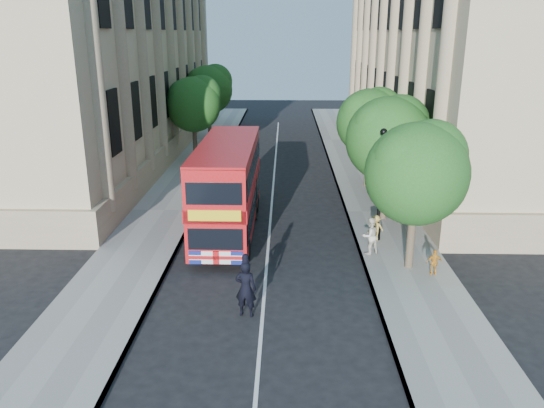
# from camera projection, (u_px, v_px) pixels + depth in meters

# --- Properties ---
(ground) EXTENTS (120.00, 120.00, 0.00)m
(ground) POSITION_uv_depth(u_px,v_px,m) (264.00, 303.00, 18.92)
(ground) COLOR black
(ground) RESTS_ON ground
(pavement_right) EXTENTS (3.50, 80.00, 0.12)m
(pavement_right) POSITION_uv_depth(u_px,v_px,m) (378.00, 213.00, 28.27)
(pavement_right) COLOR gray
(pavement_right) RESTS_ON ground
(pavement_left) EXTENTS (3.50, 80.00, 0.12)m
(pavement_left) POSITION_uv_depth(u_px,v_px,m) (164.00, 211.00, 28.55)
(pavement_left) COLOR gray
(pavement_left) RESTS_ON ground
(building_right) EXTENTS (12.00, 38.00, 18.00)m
(building_right) POSITION_uv_depth(u_px,v_px,m) (465.00, 36.00, 38.64)
(building_right) COLOR tan
(building_right) RESTS_ON ground
(building_left) EXTENTS (12.00, 38.00, 18.00)m
(building_left) POSITION_uv_depth(u_px,v_px,m) (90.00, 36.00, 39.30)
(building_left) COLOR tan
(building_left) RESTS_ON ground
(tree_right_near) EXTENTS (4.00, 4.00, 6.08)m
(tree_right_near) POSITION_uv_depth(u_px,v_px,m) (418.00, 168.00, 20.36)
(tree_right_near) COLOR #473828
(tree_right_near) RESTS_ON ground
(tree_right_mid) EXTENTS (4.20, 4.20, 6.37)m
(tree_right_mid) POSITION_uv_depth(u_px,v_px,m) (389.00, 135.00, 26.00)
(tree_right_mid) COLOR #473828
(tree_right_mid) RESTS_ON ground
(tree_right_far) EXTENTS (4.00, 4.00, 6.15)m
(tree_right_far) POSITION_uv_depth(u_px,v_px,m) (370.00, 118.00, 31.75)
(tree_right_far) COLOR #473828
(tree_right_far) RESTS_ON ground
(tree_left_far) EXTENTS (4.00, 4.00, 6.30)m
(tree_left_far) POSITION_uv_depth(u_px,v_px,m) (194.00, 101.00, 38.64)
(tree_left_far) COLOR #473828
(tree_left_far) RESTS_ON ground
(tree_left_back) EXTENTS (4.20, 4.20, 6.65)m
(tree_left_back) POSITION_uv_depth(u_px,v_px,m) (209.00, 87.00, 46.17)
(tree_left_back) COLOR #473828
(tree_left_back) RESTS_ON ground
(lamp_post) EXTENTS (0.32, 0.32, 5.16)m
(lamp_post) POSITION_uv_depth(u_px,v_px,m) (380.00, 190.00, 23.73)
(lamp_post) COLOR black
(lamp_post) RESTS_ON pavement_right
(double_decker_bus) EXTENTS (2.56, 9.36, 4.31)m
(double_decker_bus) POSITION_uv_depth(u_px,v_px,m) (228.00, 185.00, 24.88)
(double_decker_bus) COLOR #B60C10
(double_decker_bus) RESTS_ON ground
(box_van) EXTENTS (2.28, 4.97, 2.78)m
(box_van) POSITION_uv_depth(u_px,v_px,m) (238.00, 186.00, 28.51)
(box_van) COLOR black
(box_van) RESTS_ON ground
(police_constable) EXTENTS (0.82, 0.62, 2.01)m
(police_constable) POSITION_uv_depth(u_px,v_px,m) (246.00, 289.00, 17.82)
(police_constable) COLOR black
(police_constable) RESTS_ON ground
(woman_pedestrian) EXTENTS (0.98, 0.90, 1.62)m
(woman_pedestrian) POSITION_uv_depth(u_px,v_px,m) (370.00, 236.00, 22.67)
(woman_pedestrian) COLOR beige
(woman_pedestrian) RESTS_ON pavement_right
(child_a) EXTENTS (0.63, 0.28, 1.06)m
(child_a) POSITION_uv_depth(u_px,v_px,m) (434.00, 262.00, 20.72)
(child_a) COLOR orange
(child_a) RESTS_ON pavement_right
(child_b) EXTENTS (0.88, 0.66, 1.20)m
(child_b) POSITION_uv_depth(u_px,v_px,m) (376.00, 228.00, 24.18)
(child_b) COLOR gold
(child_b) RESTS_ON pavement_right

